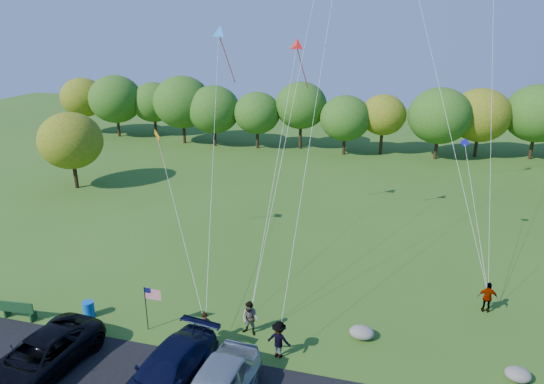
# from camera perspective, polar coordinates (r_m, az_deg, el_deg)

# --- Properties ---
(ground) EXTENTS (140.00, 140.00, 0.00)m
(ground) POSITION_cam_1_polar(r_m,az_deg,el_deg) (23.91, -3.50, -17.80)
(ground) COLOR #325D1A
(ground) RESTS_ON ground
(treeline) EXTENTS (75.28, 27.24, 8.27)m
(treeline) POSITION_cam_1_polar(r_m,az_deg,el_deg) (55.08, 6.75, 9.13)
(treeline) COLOR #372314
(treeline) RESTS_ON ground
(minivan_dark) EXTENTS (3.31, 6.07, 1.61)m
(minivan_dark) POSITION_cam_1_polar(r_m,az_deg,el_deg) (24.13, -25.62, -17.04)
(minivan_dark) COLOR black
(minivan_dark) RESTS_ON asphalt_lane
(minivan_navy) EXTENTS (3.09, 5.93, 1.64)m
(minivan_navy) POSITION_cam_1_polar(r_m,az_deg,el_deg) (21.66, -12.20, -19.90)
(minivan_navy) COLOR black
(minivan_navy) RESTS_ON asphalt_lane
(flyer_a) EXTENTS (0.71, 0.62, 1.64)m
(flyer_a) POSITION_cam_1_polar(r_m,az_deg,el_deg) (23.85, -7.82, -15.64)
(flyer_a) COLOR #4C4C59
(flyer_a) RESTS_ON ground
(flyer_b) EXTENTS (0.96, 0.81, 1.77)m
(flyer_b) POSITION_cam_1_polar(r_m,az_deg,el_deg) (24.23, -2.60, -14.64)
(flyer_b) COLOR #4C4C59
(flyer_b) RESTS_ON ground
(flyer_c) EXTENTS (1.23, 0.80, 1.78)m
(flyer_c) POSITION_cam_1_polar(r_m,az_deg,el_deg) (22.86, 0.82, -16.96)
(flyer_c) COLOR #4C4C59
(flyer_c) RESTS_ON ground
(flyer_d) EXTENTS (1.00, 0.42, 1.71)m
(flyer_d) POSITION_cam_1_polar(r_m,az_deg,el_deg) (28.21, 24.04, -11.26)
(flyer_d) COLOR #4C4C59
(flyer_d) RESTS_ON ground
(park_bench) EXTENTS (1.91, 0.56, 1.06)m
(park_bench) POSITION_cam_1_polar(r_m,az_deg,el_deg) (28.55, -27.74, -12.15)
(park_bench) COLOR #163E1C
(park_bench) RESTS_ON ground
(trash_barrel) EXTENTS (0.57, 0.57, 0.85)m
(trash_barrel) POSITION_cam_1_polar(r_m,az_deg,el_deg) (27.40, -20.75, -12.77)
(trash_barrel) COLOR blue
(trash_barrel) RESTS_ON ground
(flag_assembly) EXTENTS (0.89, 0.57, 2.39)m
(flag_assembly) POSITION_cam_1_polar(r_m,az_deg,el_deg) (24.70, -14.17, -12.09)
(flag_assembly) COLOR black
(flag_assembly) RESTS_ON ground
(boulder_near) EXTENTS (1.21, 0.95, 0.61)m
(boulder_near) POSITION_cam_1_polar(r_m,az_deg,el_deg) (24.68, 10.52, -15.93)
(boulder_near) COLOR gray
(boulder_near) RESTS_ON ground
(boulder_far) EXTENTS (1.08, 0.90, 0.56)m
(boulder_far) POSITION_cam_1_polar(r_m,az_deg,el_deg) (24.37, 26.97, -18.58)
(boulder_far) COLOR gray
(boulder_far) RESTS_ON ground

